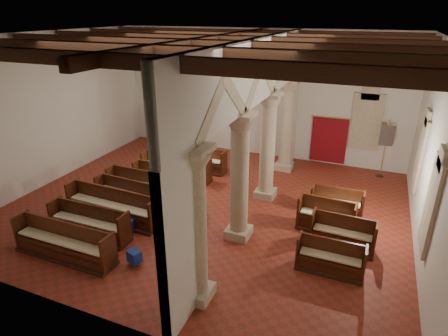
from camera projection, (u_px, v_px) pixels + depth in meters
floor at (207, 205)px, 13.98m from camera, size 14.00×14.00×0.00m
ceiling at (204, 36)px, 11.64m from camera, size 14.00×14.00×0.00m
wall_back at (259, 94)px, 17.92m from camera, size 14.00×0.02×6.00m
wall_front at (83, 206)px, 7.71m from camera, size 14.00×0.02×6.00m
wall_left at (50, 109)px, 15.27m from camera, size 0.02×12.00×6.00m
wall_right at (435, 156)px, 10.35m from camera, size 0.02×12.00×6.00m
ceiling_beams at (204, 42)px, 11.71m from camera, size 13.80×11.80×0.30m
arcade at (256, 117)px, 11.96m from camera, size 0.90×11.90×6.00m
window_right_a at (433, 206)px, 9.40m from camera, size 0.03×1.00×2.20m
window_right_b at (422, 154)px, 12.80m from camera, size 0.03×1.00×2.20m
window_back at (366, 122)px, 16.46m from camera, size 1.00×0.03×2.20m
pipe_organ at (173, 120)px, 19.71m from camera, size 2.10×0.85×4.40m
lectern at (182, 146)px, 18.34m from camera, size 0.62×0.63×1.42m
dossal_curtain at (329, 140)px, 17.34m from camera, size 1.80×0.07×2.17m
processional_banner at (383, 159)px, 16.11m from camera, size 0.57×0.72×2.48m
hymnal_box_a at (134, 256)px, 10.61m from camera, size 0.44×0.40×0.36m
hymnal_box_b at (128, 224)px, 12.21m from camera, size 0.45×0.41×0.36m
hymnal_box_c at (202, 210)px, 13.11m from camera, size 0.35×0.30×0.32m
tube_heater_a at (63, 252)px, 11.00m from camera, size 1.11×0.29×0.11m
tube_heater_b at (95, 253)px, 10.99m from camera, size 1.10×0.36×0.11m
nave_pew_0 at (65, 247)px, 10.92m from camera, size 3.30×0.73×1.09m
nave_pew_1 at (90, 227)px, 11.93m from camera, size 2.77×0.75×1.07m
nave_pew_2 at (113, 210)px, 12.87m from camera, size 3.56×0.88×1.14m
nave_pew_3 at (134, 200)px, 13.66m from camera, size 3.20×0.88×1.03m
nave_pew_4 at (144, 189)px, 14.39m from camera, size 3.05×0.78×1.09m
nave_pew_5 at (162, 180)px, 15.32m from camera, size 2.60×0.77×0.95m
nave_pew_6 at (176, 171)px, 16.08m from camera, size 3.15×0.74×1.04m
nave_pew_7 at (194, 162)px, 17.06m from camera, size 3.14×0.84×1.06m
aisle_pew_0 at (330, 262)px, 10.33m from camera, size 1.84×0.65×0.96m
aisle_pew_1 at (342, 237)px, 11.37m from camera, size 1.93×0.76×1.05m
aisle_pew_2 at (326, 220)px, 12.27m from camera, size 1.86×0.81×1.10m
aisle_pew_3 at (336, 206)px, 13.18m from camera, size 1.80×0.71×1.02m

